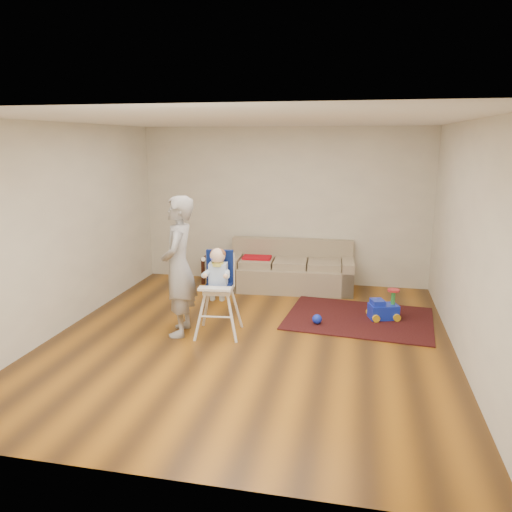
% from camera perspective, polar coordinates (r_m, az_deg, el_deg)
% --- Properties ---
extents(ground, '(5.50, 5.50, 0.00)m').
position_cam_1_polar(ground, '(6.44, -0.74, -9.51)').
color(ground, '#442A12').
rests_on(ground, ground).
extents(room_envelope, '(5.04, 5.52, 2.72)m').
position_cam_1_polar(room_envelope, '(6.48, 0.23, 7.80)').
color(room_envelope, white).
rests_on(room_envelope, ground).
extents(sofa, '(2.13, 0.97, 0.81)m').
position_cam_1_polar(sofa, '(8.43, 3.95, -1.13)').
color(sofa, tan).
rests_on(sofa, ground).
extents(side_table, '(0.46, 0.46, 0.46)m').
position_cam_1_polar(side_table, '(8.92, -4.45, -1.48)').
color(side_table, black).
rests_on(side_table, ground).
extents(area_rug, '(2.14, 1.69, 0.02)m').
position_cam_1_polar(area_rug, '(7.27, 11.68, -6.99)').
color(area_rug, black).
rests_on(area_rug, ground).
extents(ride_on_toy, '(0.46, 0.39, 0.43)m').
position_cam_1_polar(ride_on_toy, '(7.26, 14.40, -5.32)').
color(ride_on_toy, '#152DD6').
rests_on(ride_on_toy, area_rug).
extents(toy_ball, '(0.13, 0.13, 0.13)m').
position_cam_1_polar(toy_ball, '(6.93, 6.99, -7.17)').
color(toy_ball, '#152DD6').
rests_on(toy_ball, area_rug).
extents(high_chair, '(0.59, 0.59, 1.16)m').
position_cam_1_polar(high_chair, '(6.44, -4.33, -4.25)').
color(high_chair, white).
rests_on(high_chair, ground).
extents(adult, '(0.53, 0.72, 1.80)m').
position_cam_1_polar(adult, '(6.43, -8.83, -1.20)').
color(adult, '#949496').
rests_on(adult, ground).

